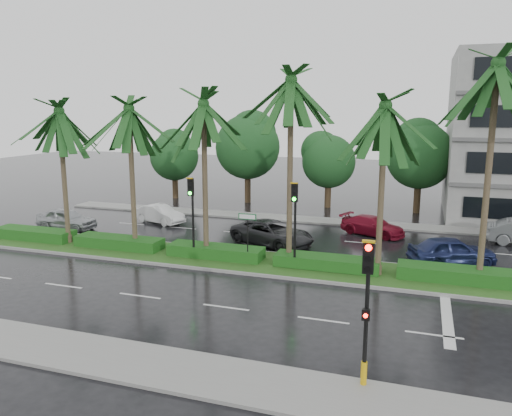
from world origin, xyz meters
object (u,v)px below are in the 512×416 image
(street_sign, at_px, (247,226))
(car_blue, at_px, (452,251))
(car_silver, at_px, (67,219))
(signal_median_left, at_px, (192,206))
(car_white, at_px, (160,214))
(car_red, at_px, (373,226))
(car_darkgrey, at_px, (272,233))
(signal_near, at_px, (366,307))

(street_sign, relative_size, car_blue, 0.59)
(street_sign, xyz_separation_m, car_silver, (-14.25, 3.77, -1.42))
(signal_median_left, distance_m, car_silver, 12.14)
(signal_median_left, xyz_separation_m, car_white, (-6.23, 7.61, -2.35))
(car_red, bearing_deg, signal_median_left, 159.11)
(car_silver, height_order, car_darkgrey, car_darkgrey)
(street_sign, xyz_separation_m, car_darkgrey, (0.05, 4.28, -1.40))
(street_sign, distance_m, car_blue, 10.64)
(car_silver, bearing_deg, car_white, -52.55)
(car_silver, xyz_separation_m, car_blue, (24.20, -0.25, 0.04))
(car_red, bearing_deg, car_darkgrey, 151.82)
(car_silver, bearing_deg, car_blue, -89.25)
(signal_median_left, relative_size, car_blue, 1.00)
(car_blue, bearing_deg, signal_near, 145.50)
(car_white, relative_size, car_red, 0.93)
(signal_median_left, bearing_deg, car_darkgrey, 55.70)
(car_white, height_order, car_blue, car_blue)
(car_silver, bearing_deg, signal_median_left, -108.01)
(signal_median_left, distance_m, car_darkgrey, 5.87)
(street_sign, bearing_deg, signal_near, -54.66)
(signal_near, height_order, signal_median_left, signal_median_left)
(signal_near, distance_m, signal_median_left, 13.93)
(car_darkgrey, bearing_deg, signal_median_left, 169.39)
(car_red, bearing_deg, car_silver, 126.76)
(car_red, bearing_deg, car_blue, -116.02)
(signal_near, bearing_deg, car_blue, 77.58)
(street_sign, distance_m, car_silver, 14.80)
(car_silver, xyz_separation_m, car_darkgrey, (14.29, 0.52, 0.02))
(street_sign, bearing_deg, car_red, 57.83)
(signal_median_left, relative_size, street_sign, 1.68)
(signal_median_left, bearing_deg, car_silver, 160.65)
(car_blue, bearing_deg, signal_median_left, 83.87)
(car_white, relative_size, car_blue, 0.89)
(signal_near, xyz_separation_m, street_sign, (-7.00, 9.87, -0.38))
(signal_near, xyz_separation_m, signal_median_left, (-10.00, 9.69, 0.49))
(car_silver, height_order, car_red, car_silver)
(signal_near, distance_m, car_silver, 25.31)
(signal_median_left, distance_m, car_red, 12.46)
(street_sign, height_order, car_white, street_sign)
(signal_median_left, relative_size, car_white, 1.12)
(car_darkgrey, bearing_deg, car_red, -27.28)
(signal_near, bearing_deg, car_white, 133.18)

